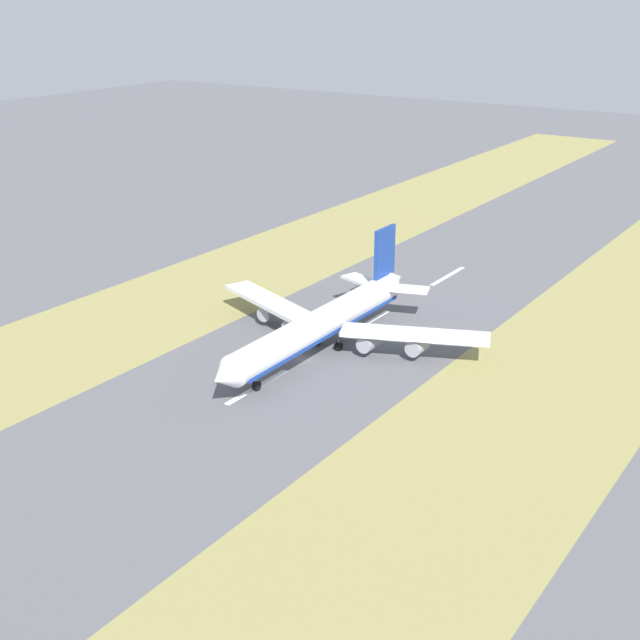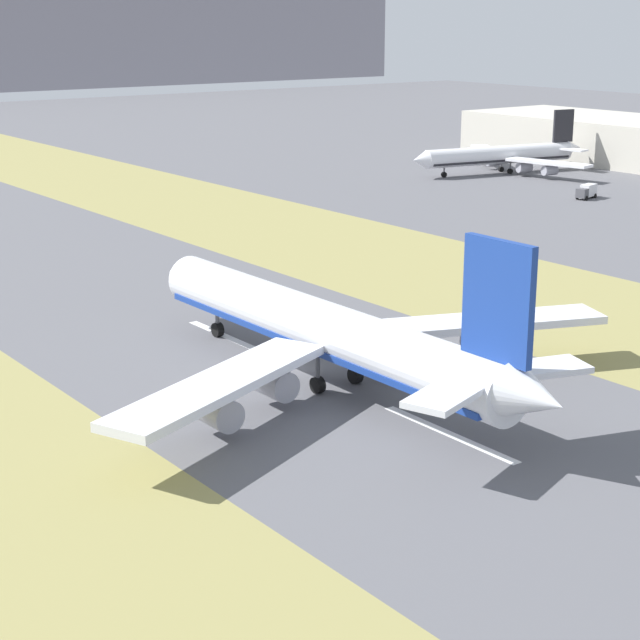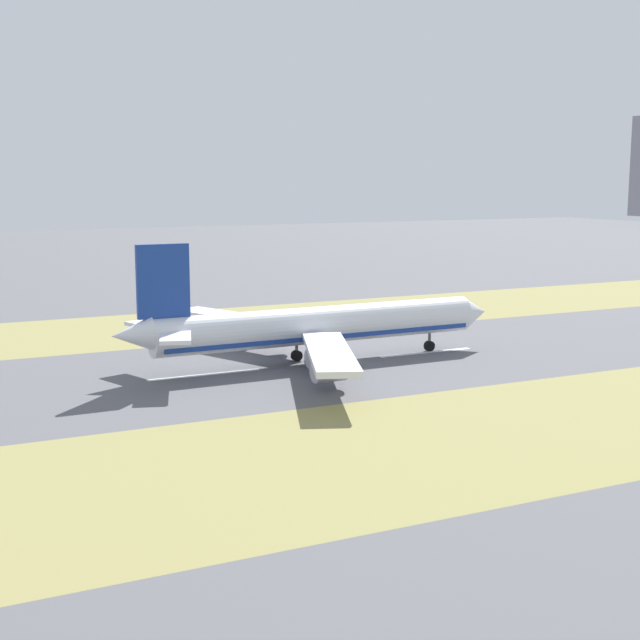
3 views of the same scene
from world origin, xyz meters
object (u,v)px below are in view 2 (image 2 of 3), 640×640
apron_car (587,192)px  service_truck (587,191)px  airplane_parked_apron (504,155)px  airplane_main_jet (331,333)px

apron_car → service_truck: bearing=-140.6°
service_truck → airplane_parked_apron: bearing=69.9°
airplane_parked_apron → apron_car: (-11.93, -37.01, -3.59)m
airplane_main_jet → apron_car: 139.29m
airplane_main_jet → service_truck: (120.10, 64.35, -4.36)m
airplane_parked_apron → service_truck: 41.54m
airplane_parked_apron → apron_car: size_ratio=11.46×
service_truck → apron_car: bearing=39.4°
service_truck → apron_car: (2.32, 1.90, -0.66)m
service_truck → apron_car: size_ratio=1.43×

